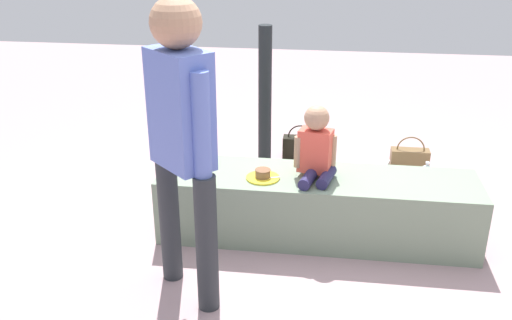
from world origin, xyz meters
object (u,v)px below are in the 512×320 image
child_seated (316,147)px  party_cup_red (314,188)px  gift_bag (405,188)px  water_bottle_far_side (312,161)px  water_bottle_near_gift (426,174)px  handbag_brown_canvas (409,160)px  cake_plate (263,176)px  cake_box_white (368,171)px  adult_standing (182,128)px  handbag_black_leather (300,147)px

child_seated → party_cup_red: size_ratio=5.30×
gift_bag → water_bottle_far_side: size_ratio=1.62×
water_bottle_near_gift → handbag_brown_canvas: 0.27m
gift_bag → water_bottle_far_side: 0.90m
cake_plate → handbag_brown_canvas: 1.72m
water_bottle_far_side → cake_box_white: bearing=-8.1°
party_cup_red → cake_box_white: (0.44, 0.37, 0.01)m
water_bottle_near_gift → cake_box_white: (-0.46, 0.08, -0.03)m
child_seated → water_bottle_far_side: size_ratio=2.54×
adult_standing → party_cup_red: size_ratio=18.42×
water_bottle_far_side → party_cup_red: bearing=-85.2°
water_bottle_far_side → party_cup_red: water_bottle_far_side is taller
gift_bag → adult_standing: bearing=-136.5°
cake_plate → gift_bag: size_ratio=0.73×
handbag_black_leather → cake_plate: bearing=-96.4°
child_seated → cake_box_white: size_ratio=1.47×
water_bottle_far_side → cake_plate: bearing=-103.6°
water_bottle_far_side → handbag_black_leather: (-0.12, 0.27, 0.02)m
gift_bag → handbag_brown_canvas: (0.10, 0.63, -0.03)m
cake_plate → adult_standing: bearing=-118.1°
adult_standing → party_cup_red: bearing=64.1°
cake_plate → child_seated: bearing=12.1°
adult_standing → party_cup_red: adult_standing is taller
water_bottle_far_side → handbag_brown_canvas: size_ratio=0.59×
water_bottle_near_gift → cake_box_white: bearing=169.7°
party_cup_red → handbag_black_leather: (-0.16, 0.71, 0.06)m
party_cup_red → cake_plate: bearing=-113.8°
gift_bag → handbag_brown_canvas: 0.63m
water_bottle_far_side → handbag_black_leather: bearing=113.8°
cake_box_white → handbag_black_leather: size_ratio=1.04×
handbag_brown_canvas → party_cup_red: bearing=-145.8°
adult_standing → water_bottle_near_gift: bearing=46.7°
cake_plate → gift_bag: cake_plate is taller
water_bottle_far_side → cake_box_white: (0.48, -0.07, -0.03)m
cake_plate → water_bottle_far_side: size_ratio=1.18×
cake_plate → gift_bag: 1.24m
cake_plate → handbag_black_leather: size_ratio=0.71×
cake_plate → party_cup_red: 0.90m
gift_bag → cake_box_white: size_ratio=0.94×
handbag_brown_canvas → gift_bag: bearing=-99.4°
cake_box_white → handbag_brown_canvas: 0.39m
child_seated → water_bottle_near_gift: (0.88, 0.94, -0.57)m
gift_bag → party_cup_red: gift_bag is taller
water_bottle_far_side → gift_bag: bearing=-36.1°
cake_plate → party_cup_red: bearing=66.2°
adult_standing → water_bottle_near_gift: 2.46m
child_seated → adult_standing: (-0.68, -0.72, 0.35)m
water_bottle_near_gift → handbag_black_leather: bearing=158.1°
child_seated → cake_box_white: (0.42, 1.03, -0.60)m
party_cup_red → water_bottle_near_gift: bearing=17.8°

